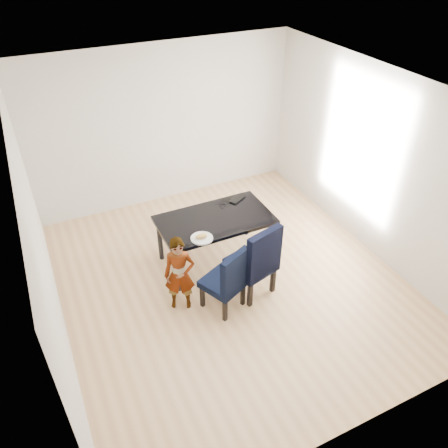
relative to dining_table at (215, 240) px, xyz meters
name	(u,v)px	position (x,y,z in m)	size (l,w,h in m)	color
floor	(230,280)	(0.00, -0.50, -0.38)	(4.50, 5.00, 0.01)	tan
ceiling	(232,92)	(0.00, -0.50, 2.33)	(4.50, 5.00, 0.01)	white
wall_back	(164,127)	(0.00, 2.00, 0.98)	(4.50, 0.01, 2.70)	silver
wall_front	(366,348)	(0.00, -3.00, 0.98)	(4.50, 0.01, 2.70)	white
wall_left	(40,249)	(-2.25, -0.50, 0.98)	(0.01, 5.00, 2.70)	white
wall_right	(373,163)	(2.25, -0.50, 0.98)	(0.01, 5.00, 2.70)	white
dining_table	(215,240)	(0.00, 0.00, 0.00)	(1.60, 0.90, 0.75)	black
chair_left	(223,278)	(-0.30, -0.89, 0.11)	(0.46, 0.48, 0.96)	black
chair_right	(251,258)	(0.17, -0.78, 0.18)	(0.53, 0.56, 1.11)	black
child	(180,274)	(-0.79, -0.65, 0.16)	(0.39, 0.26, 1.08)	#DC5412
plate	(202,238)	(-0.35, -0.35, 0.38)	(0.30, 0.30, 0.02)	silver
sandwich	(201,236)	(-0.35, -0.35, 0.43)	(0.17, 0.08, 0.07)	#BF9544
laptop	(235,198)	(0.50, 0.35, 0.39)	(0.30, 0.19, 0.02)	black
cable_tangle	(224,206)	(0.25, 0.23, 0.38)	(0.14, 0.14, 0.01)	black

